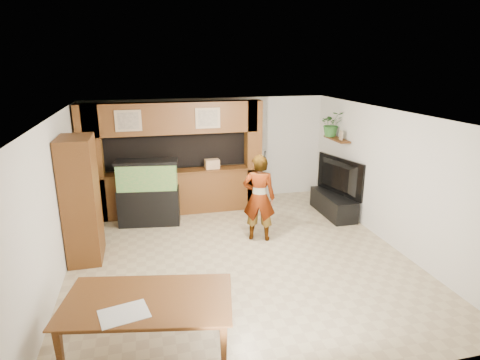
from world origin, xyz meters
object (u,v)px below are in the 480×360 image
object	(u,v)px
television	(335,177)
pantry_cabinet	(81,200)
dining_table	(149,326)
aquarium	(148,193)
person	(259,198)

from	to	relation	value
television	pantry_cabinet	bearing A→B (deg)	85.49
television	dining_table	size ratio (longest dim) A/B	0.74
pantry_cabinet	dining_table	bearing A→B (deg)	-69.54
television	aquarium	bearing A→B (deg)	69.87
person	dining_table	distance (m)	3.64
person	dining_table	world-z (taller)	person
pantry_cabinet	dining_table	xyz separation A→B (m)	(1.05, -2.81, -0.76)
television	person	xyz separation A→B (m)	(-2.08, -0.90, -0.03)
aquarium	person	xyz separation A→B (m)	(2.11, -1.33, 0.17)
person	aquarium	bearing A→B (deg)	-10.79
aquarium	television	world-z (taller)	aquarium
person	pantry_cabinet	bearing A→B (deg)	21.78
aquarium	dining_table	world-z (taller)	aquarium
aquarium	television	bearing A→B (deg)	2.06
aquarium	dining_table	size ratio (longest dim) A/B	0.71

